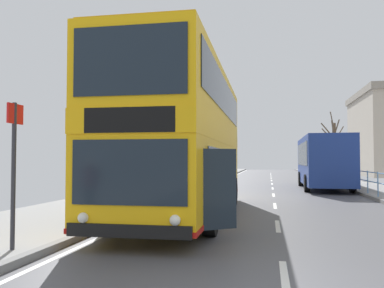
{
  "coord_description": "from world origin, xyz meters",
  "views": [
    {
      "loc": [
        -0.22,
        -3.61,
        1.74
      ],
      "look_at": [
        -2.33,
        7.59,
        2.18
      ],
      "focal_mm": 38.12,
      "sensor_mm": 36.0,
      "label": 1
    }
  ],
  "objects": [
    {
      "name": "pedestrian_railing_far_kerb",
      "position": [
        4.45,
        15.36,
        0.86
      ],
      "size": [
        0.05,
        33.56,
        1.08
      ],
      "color": "#598CC6",
      "rests_on": "ground"
    },
    {
      "name": "bare_tree_far_00",
      "position": [
        5.38,
        33.52,
        2.95
      ],
      "size": [
        2.2,
        3.2,
        5.7
      ],
      "color": "brown",
      "rests_on": "ground"
    },
    {
      "name": "bus_stop_sign_near",
      "position": [
        -4.72,
        2.98,
        1.76
      ],
      "size": [
        0.08,
        0.44,
        2.63
      ],
      "color": "#2D2D33",
      "rests_on": "ground"
    },
    {
      "name": "background_bus_far_lane",
      "position": [
        3.0,
        21.96,
        1.68
      ],
      "size": [
        2.68,
        9.16,
        3.08
      ],
      "color": "navy",
      "rests_on": "ground"
    },
    {
      "name": "double_decker_bus_main",
      "position": [
        -2.77,
        8.84,
        2.36
      ],
      "size": [
        3.27,
        10.94,
        4.51
      ],
      "color": "#F4B20F",
      "rests_on": "ground"
    }
  ]
}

